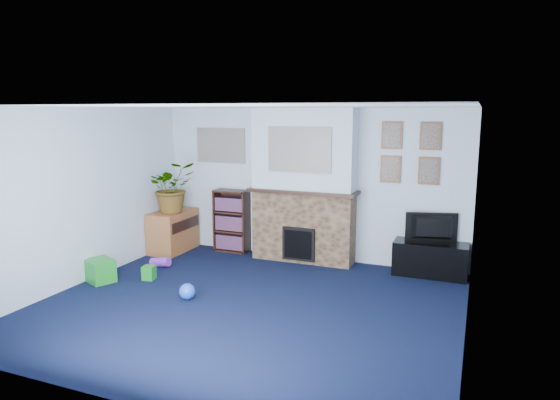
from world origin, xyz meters
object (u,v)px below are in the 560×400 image
at_px(bookshelf, 232,222).
at_px(sideboard, 173,231).
at_px(television, 432,228).
at_px(tv_stand, 430,260).

relative_size(bookshelf, sideboard, 1.19).
bearing_deg(bookshelf, sideboard, -159.22).
bearing_deg(television, bookshelf, -15.34).
xyz_separation_m(tv_stand, television, (0.00, 0.02, 0.48)).
relative_size(television, sideboard, 0.83).
distance_m(television, bookshelf, 3.26).
bearing_deg(tv_stand, bookshelf, 178.65).
height_order(tv_stand, sideboard, sideboard).
distance_m(tv_stand, bookshelf, 3.26).
relative_size(television, bookshelf, 0.70).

